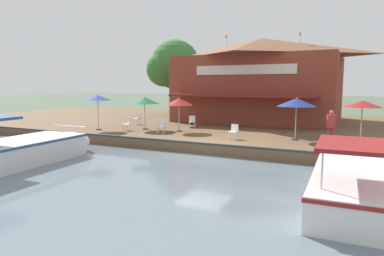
% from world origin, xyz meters
% --- Properties ---
extents(ground_plane, '(220.00, 220.00, 0.00)m').
position_xyz_m(ground_plane, '(0.00, 0.00, 0.00)').
color(ground_plane, '#4C5B47').
extents(quay_deck, '(22.00, 56.00, 0.60)m').
position_xyz_m(quay_deck, '(-11.00, 0.00, 0.30)').
color(quay_deck, brown).
rests_on(quay_deck, ground).
extents(quay_edge_fender, '(0.20, 50.40, 0.10)m').
position_xyz_m(quay_edge_fender, '(-0.10, 0.00, 0.65)').
color(quay_edge_fender, '#2D2D33').
rests_on(quay_edge_fender, quay_deck).
extents(waterfront_restaurant, '(11.91, 13.50, 7.53)m').
position_xyz_m(waterfront_restaurant, '(-13.90, -0.81, 4.20)').
color(waterfront_restaurant, brown).
rests_on(waterfront_restaurant, quay_deck).
extents(patio_umbrella_back_row, '(1.98, 1.98, 2.29)m').
position_xyz_m(patio_umbrella_back_row, '(-4.49, 7.23, 2.67)').
color(patio_umbrella_back_row, '#B7B7B7').
rests_on(patio_umbrella_back_row, quay_deck).
extents(patio_umbrella_mid_patio_right, '(1.87, 1.87, 2.42)m').
position_xyz_m(patio_umbrella_mid_patio_right, '(-2.28, -9.02, 2.80)').
color(patio_umbrella_mid_patio_right, '#B7B7B7').
rests_on(patio_umbrella_mid_patio_right, quay_deck).
extents(patio_umbrella_mid_patio_left, '(2.06, 2.06, 2.29)m').
position_xyz_m(patio_umbrella_mid_patio_left, '(-3.92, -6.29, 2.61)').
color(patio_umbrella_mid_patio_left, '#B7B7B7').
rests_on(patio_umbrella_mid_patio_left, quay_deck).
extents(patio_umbrella_far_corner, '(2.17, 2.17, 2.38)m').
position_xyz_m(patio_umbrella_far_corner, '(-3.74, 3.93, 2.71)').
color(patio_umbrella_far_corner, '#B7B7B7').
rests_on(patio_umbrella_far_corner, quay_deck).
extents(patio_umbrella_near_quay_edge, '(1.87, 1.87, 2.25)m').
position_xyz_m(patio_umbrella_near_quay_edge, '(-4.01, -3.64, 2.57)').
color(patio_umbrella_near_quay_edge, '#B7B7B7').
rests_on(patio_umbrella_near_quay_edge, quay_deck).
extents(cafe_chair_mid_patio, '(0.48, 0.48, 0.85)m').
position_xyz_m(cafe_chair_mid_patio, '(-2.48, 0.73, 1.08)').
color(cafe_chair_mid_patio, white).
rests_on(cafe_chair_mid_patio, quay_deck).
extents(cafe_chair_under_first_umbrella, '(0.58, 0.58, 0.85)m').
position_xyz_m(cafe_chair_under_first_umbrella, '(-6.21, -3.75, 1.08)').
color(cafe_chair_under_first_umbrella, white).
rests_on(cafe_chair_under_first_umbrella, quay_deck).
extents(cafe_chair_beside_entrance, '(0.58, 0.58, 0.85)m').
position_xyz_m(cafe_chair_beside_entrance, '(-2.83, -7.01, 1.08)').
color(cafe_chair_beside_entrance, white).
rests_on(cafe_chair_beside_entrance, quay_deck).
extents(cafe_chair_facing_river, '(0.53, 0.53, 0.85)m').
position_xyz_m(cafe_chair_facing_river, '(-2.70, -4.23, 1.08)').
color(cafe_chair_facing_river, white).
rests_on(cafe_chair_facing_river, quay_deck).
extents(cafe_chair_far_corner_seat, '(0.48, 0.48, 0.85)m').
position_xyz_m(cafe_chair_far_corner_seat, '(-6.16, -8.51, 1.08)').
color(cafe_chair_far_corner_seat, white).
rests_on(cafe_chair_far_corner_seat, quay_deck).
extents(person_mid_patio, '(0.50, 0.50, 1.76)m').
position_xyz_m(person_mid_patio, '(-3.27, 5.81, 1.71)').
color(person_mid_patio, '#B23338').
rests_on(person_mid_patio, quay_deck).
extents(motorboat_mid_row, '(7.74, 3.03, 2.28)m').
position_xyz_m(motorboat_mid_row, '(5.12, -6.83, 0.69)').
color(motorboat_mid_row, silver).
rests_on(motorboat_mid_row, river_water).
extents(motorboat_fourth_along, '(7.24, 2.60, 2.08)m').
position_xyz_m(motorboat_fourth_along, '(4.01, 7.06, 0.63)').
color(motorboat_fourth_along, white).
rests_on(motorboat_fourth_along, river_water).
extents(tree_behind_restaurant, '(5.40, 5.14, 7.78)m').
position_xyz_m(tree_behind_restaurant, '(-15.70, -10.70, 5.67)').
color(tree_behind_restaurant, brown).
rests_on(tree_behind_restaurant, quay_deck).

